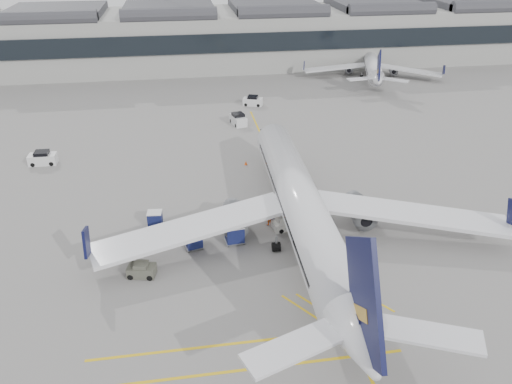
{
  "coord_description": "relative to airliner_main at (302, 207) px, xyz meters",
  "views": [
    {
      "loc": [
        -1.17,
        -36.37,
        26.52
      ],
      "look_at": [
        5.4,
        5.22,
        4.0
      ],
      "focal_mm": 35.0,
      "sensor_mm": 36.0,
      "label": 1
    }
  ],
  "objects": [
    {
      "name": "baggage_cart_d",
      "position": [
        -13.82,
        4.25,
        -2.47
      ],
      "size": [
        1.62,
        1.38,
        1.6
      ],
      "rotation": [
        0.0,
        0.0,
        -0.09
      ],
      "color": "gray",
      "rests_on": "ground"
    },
    {
      "name": "terminal",
      "position": [
        -9.35,
        69.1,
        2.82
      ],
      "size": [
        200.0,
        20.45,
        12.4
      ],
      "color": "#9E9E99",
      "rests_on": "ground"
    },
    {
      "name": "service_van_left",
      "position": [
        -28.08,
        21.42,
        -2.56
      ],
      "size": [
        3.37,
        1.75,
        1.71
      ],
      "rotation": [
        0.0,
        0.0,
        -0.02
      ],
      "color": "silver",
      "rests_on": "ground"
    },
    {
      "name": "service_van_right",
      "position": [
        1.5,
        40.32,
        -2.6
      ],
      "size": [
        3.52,
        2.55,
        1.63
      ],
      "rotation": [
        0.0,
        0.0,
        -0.34
      ],
      "color": "silver",
      "rests_on": "ground"
    },
    {
      "name": "service_van_mid",
      "position": [
        -2.05,
        31.7,
        -2.54
      ],
      "size": [
        2.46,
        3.71,
        1.75
      ],
      "rotation": [
        0.0,
        0.0,
        1.81
      ],
      "color": "silver",
      "rests_on": "ground"
    },
    {
      "name": "safety_cone_engine",
      "position": [
        8.54,
        3.91,
        -3.09
      ],
      "size": [
        0.34,
        0.34,
        0.47
      ],
      "primitive_type": "cone",
      "color": "#F24C0A",
      "rests_on": "ground"
    },
    {
      "name": "ramp_agent_a",
      "position": [
        -6.43,
        4.66,
        -2.46
      ],
      "size": [
        0.75,
        0.68,
        1.72
      ],
      "primitive_type": "imported",
      "rotation": [
        0.0,
        0.0,
        0.54
      ],
      "color": "orange",
      "rests_on": "ground"
    },
    {
      "name": "airliner_main",
      "position": [
        0.0,
        0.0,
        0.0
      ],
      "size": [
        38.94,
        42.57,
        11.31
      ],
      "rotation": [
        0.0,
        0.0,
        -0.03
      ],
      "color": "silver",
      "rests_on": "ground"
    },
    {
      "name": "baggage_cart_b",
      "position": [
        -10.22,
        -0.24,
        -2.44
      ],
      "size": [
        1.84,
        1.64,
        1.65
      ],
      "rotation": [
        0.0,
        0.0,
        0.25
      ],
      "color": "gray",
      "rests_on": "ground"
    },
    {
      "name": "baggage_cart_a",
      "position": [
        -1.8,
        3.79,
        -2.43
      ],
      "size": [
        1.89,
        1.7,
        1.67
      ],
      "rotation": [
        0.0,
        0.0,
        0.29
      ],
      "color": "gray",
      "rests_on": "ground"
    },
    {
      "name": "apron_markings",
      "position": [
        0.65,
        7.18,
        -3.32
      ],
      "size": [
        0.25,
        60.0,
        0.01
      ],
      "primitive_type": "cube",
      "color": "gold",
      "rests_on": "ground"
    },
    {
      "name": "airliner_far",
      "position": [
        27.42,
        54.5,
        -1.0
      ],
      "size": [
        26.17,
        29.0,
        7.92
      ],
      "rotation": [
        0.0,
        0.0,
        -0.28
      ],
      "color": "silver",
      "rests_on": "ground"
    },
    {
      "name": "baggage_cart_c",
      "position": [
        -6.36,
        0.09,
        -2.3
      ],
      "size": [
        1.95,
        1.66,
        1.9
      ],
      "rotation": [
        0.0,
        0.0,
        0.1
      ],
      "color": "gray",
      "rests_on": "ground"
    },
    {
      "name": "pushback_tug",
      "position": [
        -14.81,
        -3.71,
        -2.75
      ],
      "size": [
        2.57,
        1.89,
        1.3
      ],
      "rotation": [
        0.0,
        0.0,
        -0.23
      ],
      "color": "#535447",
      "rests_on": "ground"
    },
    {
      "name": "ramp_agent_b",
      "position": [
        -2.65,
        2.77,
        -2.54
      ],
      "size": [
        0.95,
        0.88,
        1.57
      ],
      "primitive_type": "imported",
      "rotation": [
        0.0,
        0.0,
        3.62
      ],
      "color": "#FF640D",
      "rests_on": "ground"
    },
    {
      "name": "ground",
      "position": [
        -9.35,
        -2.82,
        -3.32
      ],
      "size": [
        220.0,
        220.0,
        0.0
      ],
      "primitive_type": "plane",
      "color": "gray",
      "rests_on": "ground"
    },
    {
      "name": "belt_loader",
      "position": [
        -0.47,
        1.94,
        -2.74
      ],
      "size": [
        5.0,
        2.25,
        1.99
      ],
      "rotation": [
        0.0,
        0.0,
        0.18
      ],
      "color": "silver",
      "rests_on": "ground"
    },
    {
      "name": "safety_cone_nose",
      "position": [
        -2.91,
        17.16,
        -3.06
      ],
      "size": [
        0.37,
        0.37,
        0.52
      ],
      "primitive_type": "cone",
      "color": "#F24C0A",
      "rests_on": "ground"
    }
  ]
}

